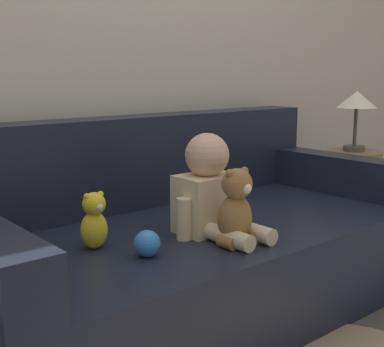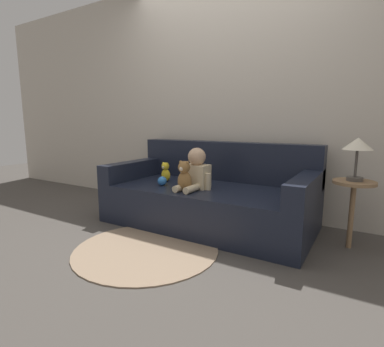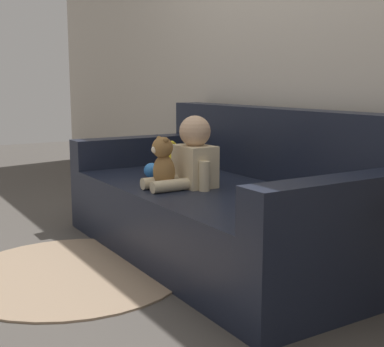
{
  "view_description": "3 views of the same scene",
  "coord_description": "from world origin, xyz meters",
  "px_view_note": "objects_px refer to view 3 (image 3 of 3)",
  "views": [
    {
      "loc": [
        -1.38,
        -1.59,
        0.99
      ],
      "look_at": [
        -0.09,
        -0.07,
        0.61
      ],
      "focal_mm": 50.0,
      "sensor_mm": 36.0,
      "label": 1
    },
    {
      "loc": [
        1.34,
        -2.51,
        1.0
      ],
      "look_at": [
        -0.12,
        -0.1,
        0.52
      ],
      "focal_mm": 28.0,
      "sensor_mm": 36.0,
      "label": 2
    },
    {
      "loc": [
        2.35,
        -1.6,
        0.94
      ],
      "look_at": [
        -0.16,
        -0.07,
        0.44
      ],
      "focal_mm": 50.0,
      "sensor_mm": 36.0,
      "label": 3
    }
  ],
  "objects_px": {
    "teddy_bear_brown": "(163,165)",
    "couch": "(227,205)",
    "plush_toy_side": "(171,157)",
    "toy_ball": "(151,171)",
    "person_baby": "(192,158)"
  },
  "relations": [
    {
      "from": "teddy_bear_brown",
      "to": "couch",
      "type": "bearing_deg",
      "value": 77.41
    },
    {
      "from": "teddy_bear_brown",
      "to": "toy_ball",
      "type": "bearing_deg",
      "value": 163.6
    },
    {
      "from": "toy_ball",
      "to": "plush_toy_side",
      "type": "bearing_deg",
      "value": 116.51
    },
    {
      "from": "person_baby",
      "to": "teddy_bear_brown",
      "type": "xyz_separation_m",
      "value": [
        -0.02,
        -0.16,
        -0.03
      ]
    },
    {
      "from": "teddy_bear_brown",
      "to": "plush_toy_side",
      "type": "relative_size",
      "value": 1.37
    },
    {
      "from": "person_baby",
      "to": "plush_toy_side",
      "type": "xyz_separation_m",
      "value": [
        -0.43,
        0.12,
        -0.06
      ]
    },
    {
      "from": "couch",
      "to": "teddy_bear_brown",
      "type": "height_order",
      "value": "couch"
    },
    {
      "from": "couch",
      "to": "plush_toy_side",
      "type": "height_order",
      "value": "couch"
    },
    {
      "from": "teddy_bear_brown",
      "to": "plush_toy_side",
      "type": "bearing_deg",
      "value": 145.93
    },
    {
      "from": "person_baby",
      "to": "couch",
      "type": "bearing_deg",
      "value": 73.85
    },
    {
      "from": "couch",
      "to": "plush_toy_side",
      "type": "relative_size",
      "value": 9.8
    },
    {
      "from": "person_baby",
      "to": "toy_ball",
      "type": "relative_size",
      "value": 4.23
    },
    {
      "from": "couch",
      "to": "toy_ball",
      "type": "xyz_separation_m",
      "value": [
        -0.4,
        -0.26,
        0.16
      ]
    },
    {
      "from": "plush_toy_side",
      "to": "teddy_bear_brown",
      "type": "bearing_deg",
      "value": -34.07
    },
    {
      "from": "couch",
      "to": "teddy_bear_brown",
      "type": "bearing_deg",
      "value": -102.59
    }
  ]
}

